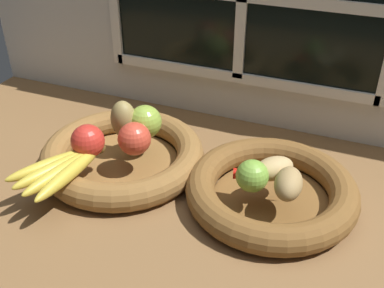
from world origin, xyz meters
TOP-DOWN VIEW (x-y plane):
  - ground_plane at (0.00, 0.00)cm, footprint 140.00×90.00cm
  - back_wall at (0.00, 29.77)cm, footprint 140.00×4.60cm
  - fruit_bowl_left at (-16.58, -0.50)cm, footprint 34.70×34.70cm
  - fruit_bowl_right at (15.68, -0.50)cm, footprint 32.90×32.90cm
  - apple_red_right at (-12.20, -2.05)cm, footprint 6.71×6.71cm
  - apple_green_back at (-13.15, 4.59)cm, footprint 7.09×7.09cm
  - apple_red_front at (-20.32, -6.28)cm, footprint 6.73×6.73cm
  - pear_brown at (-17.26, 2.79)cm, footprint 7.54×7.42cm
  - banana_bunch_front at (-21.57, -13.47)cm, footprint 12.63×20.21cm
  - potato_large at (15.68, -0.50)cm, footprint 8.97×9.00cm
  - potato_small at (19.22, -4.03)cm, footprint 5.65×8.49cm
  - lime_near at (12.83, -4.78)cm, footprint 5.95×5.95cm
  - chili_pepper at (14.82, -1.27)cm, footprint 12.64×4.97cm

SIDE VIEW (x-z plane):
  - ground_plane at x=0.00cm, z-range -3.00..0.00cm
  - fruit_bowl_left at x=-16.58cm, z-range -0.18..5.51cm
  - fruit_bowl_right at x=15.68cm, z-range -0.18..5.52cm
  - chili_pepper at x=14.82cm, z-range 5.69..7.78cm
  - banana_bunch_front at x=-21.57cm, z-range 5.69..8.42cm
  - potato_large at x=15.68cm, z-range 5.69..10.04cm
  - potato_small at x=19.22cm, z-range 5.69..10.73cm
  - lime_near at x=12.83cm, z-range 5.69..11.64cm
  - apple_red_right at x=-12.20cm, z-range 5.69..12.41cm
  - apple_red_front at x=-20.32cm, z-range 5.69..12.43cm
  - apple_green_back at x=-13.15cm, z-range 5.69..12.78cm
  - pear_brown at x=-17.26cm, z-range 5.69..14.06cm
  - back_wall at x=0.00cm, z-range 0.38..55.38cm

